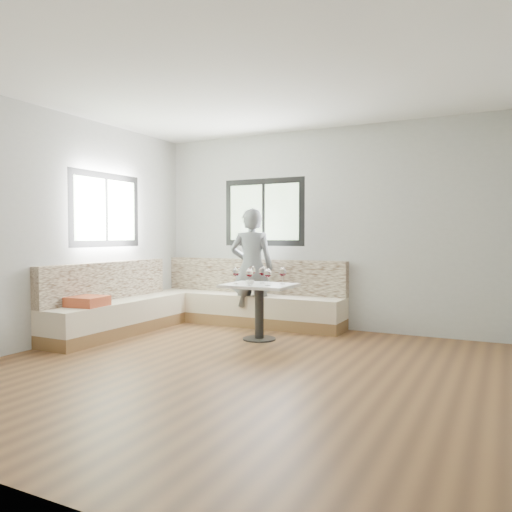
% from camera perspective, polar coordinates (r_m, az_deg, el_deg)
% --- Properties ---
extents(room, '(5.01, 5.01, 2.81)m').
position_cam_1_polar(room, '(4.91, -2.85, 3.60)').
color(room, brown).
rests_on(room, ground).
extents(banquette, '(2.90, 2.80, 0.95)m').
position_cam_1_polar(banquette, '(7.09, -7.26, -5.55)').
color(banquette, brown).
rests_on(banquette, ground).
extents(table, '(0.86, 0.67, 0.70)m').
position_cam_1_polar(table, '(6.25, 0.38, -4.82)').
color(table, black).
rests_on(table, ground).
extents(person, '(0.71, 0.57, 1.69)m').
position_cam_1_polar(person, '(7.05, -0.49, -1.38)').
color(person, slate).
rests_on(person, ground).
extents(olive_ramekin, '(0.11, 0.11, 0.04)m').
position_cam_1_polar(olive_ramekin, '(6.29, -0.71, -2.96)').
color(olive_ramekin, white).
rests_on(olive_ramekin, table).
extents(wine_glass_a, '(0.09, 0.09, 0.21)m').
position_cam_1_polar(wine_glass_a, '(6.23, -2.30, -1.87)').
color(wine_glass_a, white).
rests_on(wine_glass_a, table).
extents(wine_glass_b, '(0.09, 0.09, 0.21)m').
position_cam_1_polar(wine_glass_b, '(6.05, -0.74, -2.00)').
color(wine_glass_b, white).
rests_on(wine_glass_b, table).
extents(wine_glass_c, '(0.09, 0.09, 0.21)m').
position_cam_1_polar(wine_glass_c, '(6.00, 1.35, -2.03)').
color(wine_glass_c, white).
rests_on(wine_glass_c, table).
extents(wine_glass_d, '(0.09, 0.09, 0.21)m').
position_cam_1_polar(wine_glass_d, '(6.32, 0.73, -1.81)').
color(wine_glass_d, white).
rests_on(wine_glass_d, table).
extents(wine_glass_e, '(0.09, 0.09, 0.21)m').
position_cam_1_polar(wine_glass_e, '(6.20, 3.06, -1.89)').
color(wine_glass_e, white).
rests_on(wine_glass_e, table).
extents(wine_glass_f, '(0.09, 0.09, 0.21)m').
position_cam_1_polar(wine_glass_f, '(6.45, -0.47, -1.72)').
color(wine_glass_f, white).
rests_on(wine_glass_f, table).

